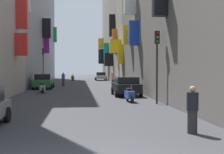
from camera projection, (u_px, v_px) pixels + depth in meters
name	position (u px, v px, depth m)	size (l,w,h in m)	color
ground_plane	(79.00, 87.00, 35.62)	(140.00, 140.00, 0.00)	#38383D
building_left_mid_b	(25.00, 13.00, 46.32)	(7.14, 36.13, 20.74)	gray
building_right_near	(195.00, 9.00, 21.52)	(7.00, 30.23, 12.41)	slate
building_right_mid_a	(142.00, 27.00, 39.20)	(7.36, 5.44, 14.71)	#9E9384
building_right_mid_b	(128.00, 16.00, 50.89)	(7.29, 18.27, 21.26)	gray
building_right_mid_c	(118.00, 32.00, 63.01)	(7.09, 6.06, 18.89)	gray
parked_car_green	(43.00, 81.00, 32.18)	(1.99, 4.23, 1.51)	#236638
parked_car_silver	(101.00, 76.00, 53.65)	(1.89, 4.30, 1.41)	#B7B7BC
parked_car_black	(126.00, 86.00, 23.89)	(2.00, 3.91, 1.45)	black
scooter_blue	(130.00, 95.00, 19.51)	(0.51, 1.86, 1.13)	#2D4CAD
scooter_silver	(42.00, 88.00, 26.56)	(0.66, 1.86, 1.13)	#ADADB2
scooter_green	(73.00, 78.00, 52.54)	(0.55, 1.81, 1.13)	#287F3D
pedestrian_crossing	(192.00, 110.00, 10.08)	(0.53, 0.53, 1.55)	#292929
pedestrian_near_left	(63.00, 79.00, 36.29)	(0.44, 0.44, 1.62)	#3C3C3C
pedestrian_near_right	(113.00, 79.00, 35.73)	(0.53, 0.53, 1.64)	#3F3F3F
pedestrian_mid_street	(113.00, 79.00, 38.03)	(0.51, 0.51, 1.70)	black
traffic_light_near_corner	(157.00, 54.00, 18.41)	(0.26, 0.34, 4.33)	#2D2D2D
traffic_light_far_corner	(43.00, 60.00, 39.88)	(0.26, 0.34, 4.66)	#2D2D2D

